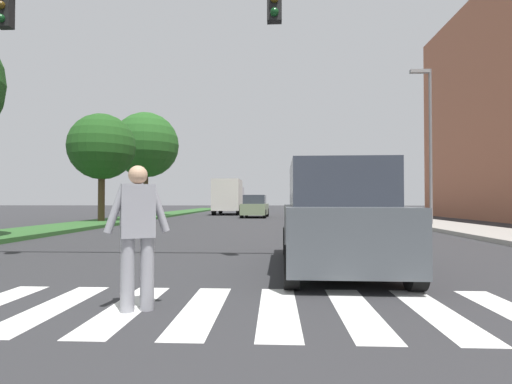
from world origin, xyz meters
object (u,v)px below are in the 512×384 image
(suv_crossing, at_px, (336,219))
(truck_box_delivery, at_px, (229,196))
(tree_far, at_px, (102,147))
(sedan_midblock, at_px, (255,207))
(pedestrian_performer, at_px, (138,230))
(tree_distant, at_px, (146,145))
(street_lamp_right, at_px, (429,132))
(traffic_light_gantry, at_px, (5,43))

(suv_crossing, bearing_deg, truck_box_delivery, 100.66)
(tree_far, relative_size, sedan_midblock, 1.44)
(pedestrian_performer, distance_m, suv_crossing, 4.05)
(suv_crossing, height_order, sedan_midblock, suv_crossing)
(tree_distant, bearing_deg, truck_box_delivery, 54.78)
(pedestrian_performer, bearing_deg, suv_crossing, 47.47)
(pedestrian_performer, xyz_separation_m, sedan_midblock, (0.10, 25.23, -0.16))
(tree_far, distance_m, sedan_midblock, 12.09)
(sedan_midblock, bearing_deg, tree_far, -134.11)
(suv_crossing, distance_m, sedan_midblock, 22.40)
(pedestrian_performer, bearing_deg, tree_distant, 108.07)
(street_lamp_right, relative_size, sedan_midblock, 1.82)
(street_lamp_right, distance_m, pedestrian_performer, 17.86)
(street_lamp_right, xyz_separation_m, suv_crossing, (-6.29, -11.99, -3.66))
(traffic_light_gantry, bearing_deg, pedestrian_performer, -38.73)
(suv_crossing, bearing_deg, tree_far, 127.54)
(tree_distant, height_order, traffic_light_gantry, tree_distant)
(street_lamp_right, relative_size, truck_box_delivery, 1.21)
(sedan_midblock, height_order, truck_box_delivery, truck_box_delivery)
(truck_box_delivery, bearing_deg, tree_far, -110.54)
(traffic_light_gantry, xyz_separation_m, truck_box_delivery, (1.14, 28.27, -2.76))
(street_lamp_right, bearing_deg, tree_distant, 152.08)
(suv_crossing, relative_size, sedan_midblock, 1.13)
(tree_far, relative_size, suv_crossing, 1.28)
(tree_far, distance_m, tree_distant, 7.06)
(traffic_light_gantry, relative_size, suv_crossing, 2.11)
(traffic_light_gantry, bearing_deg, street_lamp_right, 43.22)
(street_lamp_right, bearing_deg, truck_box_delivery, 125.49)
(tree_far, bearing_deg, street_lamp_right, -6.50)
(pedestrian_performer, bearing_deg, truck_box_delivery, 94.73)
(pedestrian_performer, height_order, suv_crossing, suv_crossing)
(street_lamp_right, height_order, truck_box_delivery, street_lamp_right)
(truck_box_delivery, bearing_deg, suv_crossing, -79.34)
(pedestrian_performer, bearing_deg, traffic_light_gantry, 141.27)
(traffic_light_gantry, bearing_deg, sedan_midblock, 80.24)
(tree_far, xyz_separation_m, traffic_light_gantry, (4.24, -13.92, 0.17))
(tree_far, xyz_separation_m, street_lamp_right, (16.99, -1.93, 0.37))
(tree_distant, distance_m, truck_box_delivery, 9.74)
(suv_crossing, bearing_deg, sedan_midblock, 96.76)
(tree_distant, relative_size, truck_box_delivery, 1.21)
(tree_far, distance_m, suv_crossing, 17.87)
(suv_crossing, xyz_separation_m, sedan_midblock, (-2.64, 22.24, -0.15))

